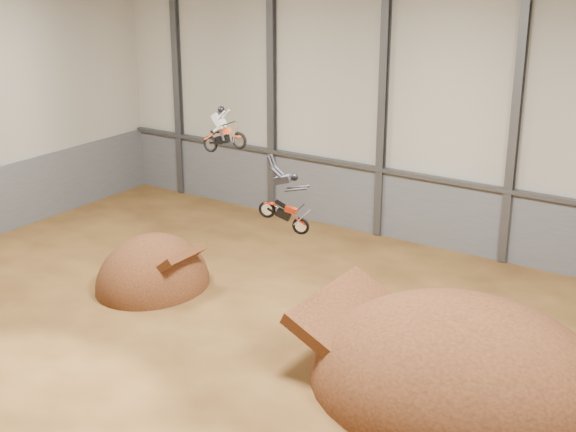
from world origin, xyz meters
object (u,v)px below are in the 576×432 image
(takeoff_ramp, at_px, (153,286))
(fmx_rider_b, at_px, (281,195))
(landing_ramp, at_px, (459,388))
(fmx_rider_a, at_px, (226,127))

(takeoff_ramp, bearing_deg, fmx_rider_b, -11.63)
(landing_ramp, xyz_separation_m, fmx_rider_b, (-6.63, -1.06, 6.06))
(takeoff_ramp, height_order, fmx_rider_a, fmx_rider_a)
(landing_ramp, bearing_deg, takeoff_ramp, 177.74)
(takeoff_ramp, xyz_separation_m, fmx_rider_a, (2.43, 2.38, 7.06))
(landing_ramp, height_order, fmx_rider_a, fmx_rider_a)
(fmx_rider_a, relative_size, fmx_rider_b, 0.87)
(fmx_rider_b, bearing_deg, takeoff_ramp, 154.64)
(landing_ramp, relative_size, fmx_rider_a, 4.65)
(takeoff_ramp, distance_m, fmx_rider_a, 7.84)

